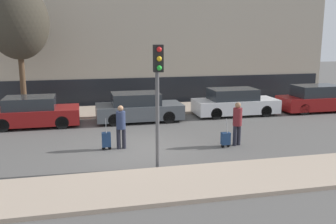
{
  "coord_description": "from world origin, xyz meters",
  "views": [
    {
      "loc": [
        -1.83,
        -13.31,
        4.13
      ],
      "look_at": [
        1.68,
        1.8,
        0.95
      ],
      "focal_mm": 40.0,
      "sensor_mm": 36.0,
      "label": 1
    }
  ],
  "objects_px": {
    "parked_car_3": "(318,99)",
    "traffic_light": "(158,82)",
    "parked_car_0": "(33,113)",
    "parked_car_1": "(138,108)",
    "bare_tree_near_crossing": "(18,23)",
    "trolley_left": "(106,140)",
    "trolley_right": "(226,139)",
    "parked_car_2": "(235,103)",
    "pedestrian_left": "(121,124)",
    "pedestrian_right": "(237,121)"
  },
  "relations": [
    {
      "from": "pedestrian_left",
      "to": "trolley_right",
      "type": "relative_size",
      "value": 1.46
    },
    {
      "from": "parked_car_0",
      "to": "pedestrian_right",
      "type": "height_order",
      "value": "pedestrian_right"
    },
    {
      "from": "pedestrian_right",
      "to": "parked_car_3",
      "type": "bearing_deg",
      "value": 17.87
    },
    {
      "from": "parked_car_1",
      "to": "bare_tree_near_crossing",
      "type": "bearing_deg",
      "value": 159.44
    },
    {
      "from": "parked_car_1",
      "to": "parked_car_2",
      "type": "xyz_separation_m",
      "value": [
        5.15,
        0.25,
        0.0
      ]
    },
    {
      "from": "parked_car_2",
      "to": "parked_car_3",
      "type": "distance_m",
      "value": 4.89
    },
    {
      "from": "traffic_light",
      "to": "parked_car_2",
      "type": "bearing_deg",
      "value": 51.92
    },
    {
      "from": "pedestrian_left",
      "to": "bare_tree_near_crossing",
      "type": "bearing_deg",
      "value": 122.11
    },
    {
      "from": "parked_car_1",
      "to": "trolley_right",
      "type": "bearing_deg",
      "value": -63.84
    },
    {
      "from": "parked_car_2",
      "to": "bare_tree_near_crossing",
      "type": "relative_size",
      "value": 0.68
    },
    {
      "from": "pedestrian_left",
      "to": "pedestrian_right",
      "type": "xyz_separation_m",
      "value": [
        4.35,
        -0.57,
        0.03
      ]
    },
    {
      "from": "parked_car_1",
      "to": "parked_car_2",
      "type": "height_order",
      "value": "parked_car_2"
    },
    {
      "from": "parked_car_1",
      "to": "trolley_right",
      "type": "height_order",
      "value": "parked_car_1"
    },
    {
      "from": "parked_car_1",
      "to": "trolley_left",
      "type": "height_order",
      "value": "parked_car_1"
    },
    {
      "from": "parked_car_2",
      "to": "trolley_left",
      "type": "xyz_separation_m",
      "value": [
        -7.01,
        -4.64,
        -0.28
      ]
    },
    {
      "from": "trolley_right",
      "to": "bare_tree_near_crossing",
      "type": "distance_m",
      "value": 11.65
    },
    {
      "from": "parked_car_0",
      "to": "bare_tree_near_crossing",
      "type": "height_order",
      "value": "bare_tree_near_crossing"
    },
    {
      "from": "bare_tree_near_crossing",
      "to": "parked_car_2",
      "type": "bearing_deg",
      "value": -9.67
    },
    {
      "from": "parked_car_0",
      "to": "parked_car_1",
      "type": "bearing_deg",
      "value": -0.4
    },
    {
      "from": "parked_car_0",
      "to": "pedestrian_right",
      "type": "xyz_separation_m",
      "value": [
        7.92,
        -4.98,
        0.3
      ]
    },
    {
      "from": "pedestrian_right",
      "to": "bare_tree_near_crossing",
      "type": "distance_m",
      "value": 11.7
    },
    {
      "from": "parked_car_3",
      "to": "traffic_light",
      "type": "distance_m",
      "value": 12.76
    },
    {
      "from": "pedestrian_right",
      "to": "bare_tree_near_crossing",
      "type": "bearing_deg",
      "value": 122.28
    },
    {
      "from": "trolley_left",
      "to": "bare_tree_near_crossing",
      "type": "xyz_separation_m",
      "value": [
        -3.67,
        6.46,
        4.35
      ]
    },
    {
      "from": "bare_tree_near_crossing",
      "to": "trolley_left",
      "type": "bearing_deg",
      "value": -60.42
    },
    {
      "from": "parked_car_3",
      "to": "bare_tree_near_crossing",
      "type": "bearing_deg",
      "value": 173.06
    },
    {
      "from": "parked_car_0",
      "to": "trolley_right",
      "type": "xyz_separation_m",
      "value": [
        7.39,
        -5.16,
        -0.3
      ]
    },
    {
      "from": "parked_car_3",
      "to": "parked_car_0",
      "type": "bearing_deg",
      "value": -179.44
    },
    {
      "from": "parked_car_0",
      "to": "parked_car_1",
      "type": "relative_size",
      "value": 0.97
    },
    {
      "from": "parked_car_3",
      "to": "bare_tree_near_crossing",
      "type": "xyz_separation_m",
      "value": [
        -15.56,
        1.89,
        4.06
      ]
    },
    {
      "from": "parked_car_0",
      "to": "traffic_light",
      "type": "relative_size",
      "value": 1.04
    },
    {
      "from": "pedestrian_right",
      "to": "trolley_right",
      "type": "relative_size",
      "value": 1.5
    },
    {
      "from": "pedestrian_left",
      "to": "parked_car_1",
      "type": "bearing_deg",
      "value": 72.29
    },
    {
      "from": "parked_car_2",
      "to": "trolley_right",
      "type": "bearing_deg",
      "value": -116.07
    },
    {
      "from": "pedestrian_left",
      "to": "bare_tree_near_crossing",
      "type": "relative_size",
      "value": 0.25
    },
    {
      "from": "parked_car_2",
      "to": "trolley_right",
      "type": "height_order",
      "value": "parked_car_2"
    },
    {
      "from": "pedestrian_right",
      "to": "trolley_right",
      "type": "distance_m",
      "value": 0.82
    },
    {
      "from": "parked_car_3",
      "to": "trolley_left",
      "type": "relative_size",
      "value": 3.68
    },
    {
      "from": "trolley_right",
      "to": "traffic_light",
      "type": "bearing_deg",
      "value": -149.58
    },
    {
      "from": "trolley_right",
      "to": "parked_car_1",
      "type": "bearing_deg",
      "value": 116.16
    },
    {
      "from": "pedestrian_right",
      "to": "parked_car_0",
      "type": "bearing_deg",
      "value": 129.44
    },
    {
      "from": "parked_car_0",
      "to": "parked_car_1",
      "type": "xyz_separation_m",
      "value": [
        4.88,
        -0.03,
        0.01
      ]
    },
    {
      "from": "parked_car_3",
      "to": "trolley_left",
      "type": "bearing_deg",
      "value": -158.98
    },
    {
      "from": "parked_car_3",
      "to": "traffic_light",
      "type": "relative_size",
      "value": 1.13
    },
    {
      "from": "parked_car_1",
      "to": "pedestrian_right",
      "type": "distance_m",
      "value": 5.81
    },
    {
      "from": "parked_car_2",
      "to": "pedestrian_left",
      "type": "relative_size",
      "value": 2.69
    },
    {
      "from": "traffic_light",
      "to": "trolley_right",
      "type": "bearing_deg",
      "value": 30.42
    },
    {
      "from": "pedestrian_left",
      "to": "bare_tree_near_crossing",
      "type": "height_order",
      "value": "bare_tree_near_crossing"
    },
    {
      "from": "pedestrian_left",
      "to": "traffic_light",
      "type": "distance_m",
      "value": 3.2
    },
    {
      "from": "parked_car_2",
      "to": "pedestrian_left",
      "type": "bearing_deg",
      "value": -144.34
    }
  ]
}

